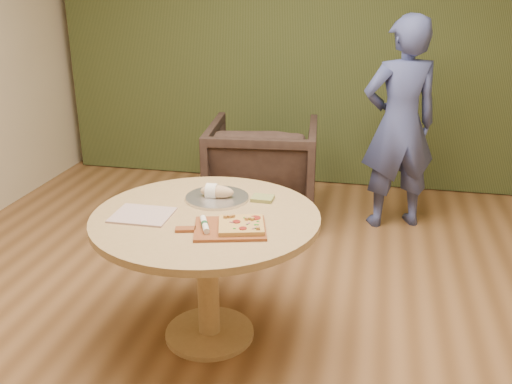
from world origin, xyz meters
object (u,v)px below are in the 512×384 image
object	(u,v)px
cutlery_roll	(205,224)
pizza_paddle	(228,229)
armchair	(263,164)
serving_tray	(217,198)
pedestal_table	(207,239)
bread_roll	(216,191)
person_standing	(400,125)
flatbread_pizza	(241,225)

from	to	relation	value
cutlery_roll	pizza_paddle	bearing A→B (deg)	-11.69
pizza_paddle	armchair	size ratio (longest dim) A/B	0.52
serving_tray	armchair	bearing A→B (deg)	91.89
pedestal_table	cutlery_roll	xyz separation A→B (m)	(0.05, -0.19, 0.17)
cutlery_roll	bread_roll	distance (m)	0.42
pedestal_table	person_standing	world-z (taller)	person_standing
pedestal_table	pizza_paddle	bearing A→B (deg)	-44.80
serving_tray	armchair	world-z (taller)	armchair
pedestal_table	pizza_paddle	world-z (taller)	pizza_paddle
cutlery_roll	person_standing	world-z (taller)	person_standing
person_standing	flatbread_pizza	bearing A→B (deg)	47.12
pizza_paddle	cutlery_roll	size ratio (longest dim) A/B	2.47
cutlery_roll	armchair	world-z (taller)	armchair
pizza_paddle	armchair	bearing A→B (deg)	81.74
bread_roll	armchair	world-z (taller)	armchair
serving_tray	armchair	size ratio (longest dim) A/B	0.39
bread_roll	person_standing	size ratio (longest dim) A/B	0.12
bread_roll	cutlery_roll	bearing A→B (deg)	-81.47
cutlery_roll	bread_roll	world-z (taller)	bread_roll
flatbread_pizza	serving_tray	distance (m)	0.44
pedestal_table	bread_roll	bearing A→B (deg)	92.61
flatbread_pizza	armchair	bearing A→B (deg)	98.28
armchair	flatbread_pizza	bearing A→B (deg)	92.61
flatbread_pizza	cutlery_roll	xyz separation A→B (m)	(-0.18, -0.04, 0.00)
pedestal_table	armchair	bearing A→B (deg)	91.70
cutlery_roll	person_standing	xyz separation A→B (m)	(0.97, 2.01, 0.06)
pedestal_table	flatbread_pizza	size ratio (longest dim) A/B	4.50
armchair	serving_tray	bearing A→B (deg)	86.22
cutlery_roll	person_standing	bearing A→B (deg)	41.01
pizza_paddle	flatbread_pizza	xyz separation A→B (m)	(0.06, 0.02, 0.02)
serving_tray	bread_roll	xyz separation A→B (m)	(-0.01, -0.00, 0.04)
serving_tray	bread_roll	distance (m)	0.04
pizza_paddle	serving_tray	xyz separation A→B (m)	(-0.17, 0.39, -0.00)
pedestal_table	flatbread_pizza	xyz separation A→B (m)	(0.23, -0.15, 0.17)
flatbread_pizza	cutlery_roll	distance (m)	0.18
flatbread_pizza	serving_tray	bearing A→B (deg)	121.41
bread_roll	pizza_paddle	bearing A→B (deg)	-66.03
pizza_paddle	person_standing	world-z (taller)	person_standing
pizza_paddle	pedestal_table	bearing A→B (deg)	120.58
armchair	person_standing	size ratio (longest dim) A/B	0.54
flatbread_pizza	person_standing	distance (m)	2.13
pizza_paddle	cutlery_roll	bearing A→B (deg)	176.91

